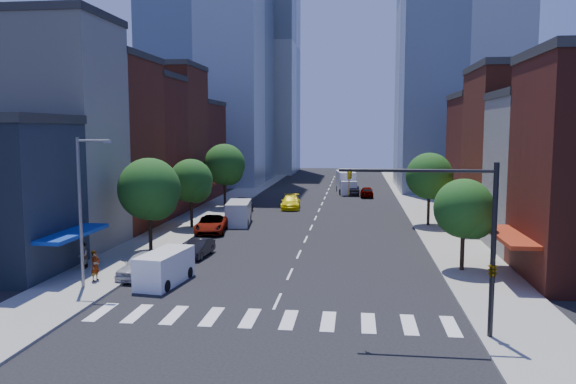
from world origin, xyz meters
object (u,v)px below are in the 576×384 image
at_px(traffic_car_oncoming, 353,190).
at_px(pedestrian_far, 83,256).
at_px(pedestrian_near, 95,266).
at_px(parked_car_third, 211,224).
at_px(box_truck, 346,183).
at_px(traffic_car_far, 367,192).
at_px(cargo_van_near, 164,268).
at_px(taxi, 291,202).
at_px(parked_car_second, 198,248).
at_px(parked_car_rear, 243,206).
at_px(cargo_van_far, 239,213).
at_px(parked_car_front, 143,264).

relative_size(traffic_car_oncoming, pedestrian_far, 2.39).
xyz_separation_m(pedestrian_near, pedestrian_far, (-2.27, 2.86, -0.07)).
bearing_deg(parked_car_third, pedestrian_near, -106.16).
relative_size(box_truck, pedestrian_near, 4.33).
xyz_separation_m(traffic_car_oncoming, traffic_car_far, (1.95, -2.19, 0.07)).
xyz_separation_m(cargo_van_near, taxi, (3.98, 34.26, -0.22)).
bearing_deg(traffic_car_oncoming, cargo_van_near, 71.09).
distance_m(parked_car_second, traffic_car_far, 41.76).
bearing_deg(taxi, parked_car_second, -102.30).
height_order(traffic_car_far, box_truck, box_truck).
relative_size(parked_car_rear, pedestrian_far, 2.93).
height_order(cargo_van_far, pedestrian_far, cargo_van_far).
relative_size(parked_car_third, traffic_car_far, 1.28).
relative_size(traffic_car_far, pedestrian_near, 2.33).
distance_m(parked_car_front, taxi, 33.23).
xyz_separation_m(parked_car_second, parked_car_third, (-1.55, 9.85, 0.13)).
distance_m(cargo_van_far, pedestrian_far, 20.86).
height_order(traffic_car_far, pedestrian_near, pedestrian_near).
bearing_deg(cargo_van_far, taxi, 65.36).
relative_size(parked_car_rear, pedestrian_near, 2.70).
bearing_deg(cargo_van_near, cargo_van_far, 97.27).
distance_m(cargo_van_near, pedestrian_near, 4.36).
height_order(cargo_van_far, traffic_car_far, cargo_van_far).
xyz_separation_m(box_truck, pedestrian_near, (-14.74, -52.36, -0.43)).
distance_m(parked_car_third, pedestrian_near, 17.99).
height_order(cargo_van_near, pedestrian_far, cargo_van_near).
distance_m(parked_car_rear, cargo_van_far, 8.12).
height_order(parked_car_second, cargo_van_near, cargo_van_near).
relative_size(traffic_car_far, pedestrian_far, 2.53).
bearing_deg(taxi, parked_car_third, -111.99).
distance_m(traffic_car_oncoming, box_truck, 3.03).
xyz_separation_m(taxi, pedestrian_far, (-10.60, -31.71, 0.24)).
height_order(parked_car_front, pedestrian_far, pedestrian_far).
bearing_deg(traffic_car_oncoming, parked_car_rear, 50.66).
relative_size(parked_car_rear, traffic_car_oncoming, 1.22).
bearing_deg(parked_car_front, parked_car_rear, 93.87).
distance_m(taxi, traffic_car_far, 15.99).
distance_m(box_truck, pedestrian_near, 54.40).
xyz_separation_m(traffic_car_oncoming, pedestrian_far, (-18.09, -46.80, 0.34)).
bearing_deg(cargo_van_far, pedestrian_near, -107.32).
distance_m(parked_car_third, traffic_car_oncoming, 34.44).
xyz_separation_m(parked_car_third, pedestrian_near, (-2.82, -17.76, 0.31)).
bearing_deg(parked_car_second, parked_car_third, 102.81).
xyz_separation_m(taxi, pedestrian_near, (-8.33, -34.56, 0.32)).
bearing_deg(parked_car_front, parked_car_third, 93.96).
bearing_deg(parked_car_rear, parked_car_second, -93.22).
distance_m(parked_car_rear, traffic_car_far, 22.22).
bearing_deg(pedestrian_far, cargo_van_far, 149.59).
bearing_deg(cargo_van_near, parked_car_rear, 99.46).
relative_size(cargo_van_near, taxi, 0.91).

